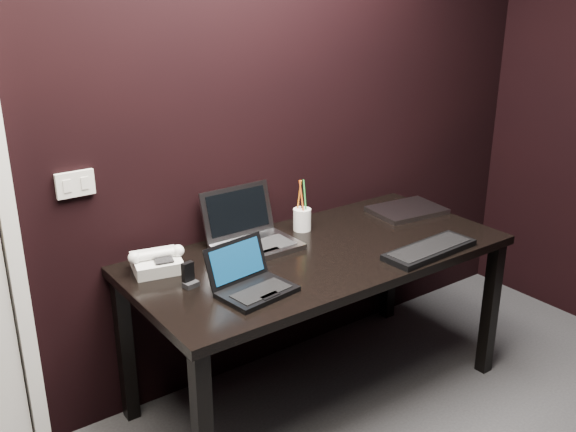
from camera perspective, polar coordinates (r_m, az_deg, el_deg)
wall_back at (r=2.84m, az=-6.87°, el=8.57°), size 4.00×0.00×4.00m
wall_switch at (r=2.64m, az=-18.39°, el=2.71°), size 0.15×0.02×0.10m
desk at (r=2.88m, az=2.82°, el=-4.52°), size 1.70×0.80×0.74m
netbook at (r=2.48m, az=-3.28°, el=-5.93°), size 0.31×0.28×0.18m
silver_laptop at (r=2.88m, az=-3.22°, el=-1.86°), size 0.36×0.33×0.25m
ext_keyboard at (r=2.89m, az=12.48°, el=-2.94°), size 0.47×0.18×0.03m
closed_laptop at (r=3.36m, az=10.51°, el=0.52°), size 0.39×0.30×0.02m
desk_phone at (r=2.69m, az=-11.60°, el=-4.02°), size 0.24×0.21×0.11m
mobile_phone at (r=2.54m, az=-8.80°, el=-5.41°), size 0.06×0.06×0.10m
pen_cup at (r=3.06m, az=1.26°, el=-0.22°), size 0.11×0.11×0.25m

